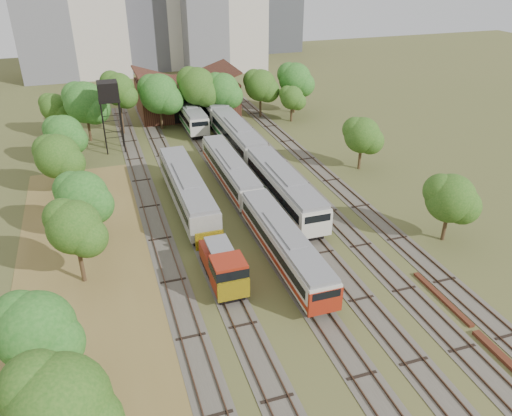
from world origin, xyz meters
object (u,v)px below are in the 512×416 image
object	(u,v)px
railcar_red_set	(253,203)
railcar_green_set	(238,137)
shunter_locomotive	(223,268)
water_tower	(108,93)

from	to	relation	value
railcar_red_set	railcar_green_set	size ratio (longest dim) A/B	0.66
shunter_locomotive	railcar_red_set	bearing A→B (deg)	59.49
railcar_red_set	railcar_green_set	world-z (taller)	railcar_green_set
railcar_red_set	water_tower	world-z (taller)	water_tower
railcar_red_set	shunter_locomotive	xyz separation A→B (m)	(-6.00, -10.18, -0.15)
railcar_green_set	water_tower	distance (m)	18.18
shunter_locomotive	water_tower	world-z (taller)	water_tower
shunter_locomotive	water_tower	xyz separation A→B (m)	(-6.12, 35.05, 6.44)
water_tower	shunter_locomotive	bearing A→B (deg)	-80.09
railcar_red_set	water_tower	distance (m)	28.37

